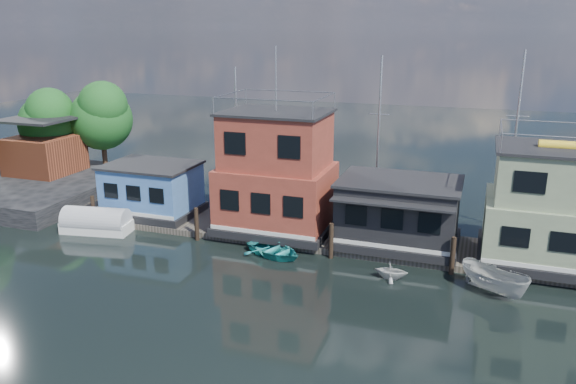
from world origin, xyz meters
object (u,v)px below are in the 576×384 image
at_px(houseboat_red, 276,175).
at_px(tarp_runabout, 96,222).
at_px(houseboat_dark, 398,212).
at_px(houseboat_blue, 152,189).
at_px(motorboat, 495,280).
at_px(dinghy_white, 391,271).
at_px(dinghy_teal, 274,250).
at_px(houseboat_green, 561,210).

relative_size(houseboat_red, tarp_runabout, 2.46).
bearing_deg(houseboat_red, houseboat_dark, -0.14).
height_order(houseboat_blue, motorboat, houseboat_blue).
distance_m(dinghy_white, tarp_runabout, 20.01).
relative_size(houseboat_blue, houseboat_red, 0.54).
bearing_deg(dinghy_teal, houseboat_dark, -39.49).
bearing_deg(houseboat_dark, dinghy_white, -85.01).
xyz_separation_m(houseboat_green, dinghy_teal, (-15.82, -3.65, -3.16)).
bearing_deg(tarp_runabout, houseboat_blue, 51.00).
bearing_deg(houseboat_red, tarp_runabout, -162.15).
xyz_separation_m(houseboat_blue, dinghy_white, (17.89, -4.52, -1.72)).
relative_size(houseboat_dark, motorboat, 1.86).
xyz_separation_m(houseboat_dark, houseboat_green, (9.00, 0.02, 1.13)).
bearing_deg(houseboat_red, dinghy_white, -28.29).
relative_size(houseboat_red, houseboat_green, 1.41).
height_order(dinghy_teal, tarp_runabout, tarp_runabout).
relative_size(houseboat_dark, dinghy_teal, 1.95).
xyz_separation_m(houseboat_blue, dinghy_teal, (10.68, -3.65, -1.81)).
distance_m(dinghy_teal, tarp_runabout, 12.79).
distance_m(houseboat_dark, dinghy_white, 4.91).
distance_m(houseboat_blue, dinghy_white, 18.53).
height_order(houseboat_dark, dinghy_white, houseboat_dark).
height_order(houseboat_green, tarp_runabout, houseboat_green).
distance_m(houseboat_green, motorboat, 6.28).
bearing_deg(tarp_runabout, houseboat_red, 8.22).
distance_m(houseboat_red, dinghy_teal, 5.33).
height_order(houseboat_green, dinghy_teal, houseboat_green).
distance_m(houseboat_red, motorboat, 14.86).
relative_size(houseboat_blue, motorboat, 1.61).
xyz_separation_m(houseboat_blue, houseboat_red, (9.50, 0.00, 1.90)).
xyz_separation_m(houseboat_blue, motorboat, (23.23, -4.59, -1.44)).
height_order(houseboat_blue, dinghy_teal, houseboat_blue).
distance_m(motorboat, dinghy_white, 5.35).
bearing_deg(dinghy_white, houseboat_blue, 74.35).
xyz_separation_m(houseboat_red, dinghy_white, (8.39, -4.52, -3.62)).
bearing_deg(houseboat_blue, dinghy_teal, -18.85).
xyz_separation_m(houseboat_blue, houseboat_green, (26.50, 0.00, 1.34)).
distance_m(houseboat_red, houseboat_dark, 8.18).
xyz_separation_m(houseboat_green, tarp_runabout, (-28.60, -3.74, -2.85)).
height_order(motorboat, dinghy_teal, motorboat).
bearing_deg(houseboat_dark, dinghy_teal, -151.99).
height_order(houseboat_red, dinghy_teal, houseboat_red).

